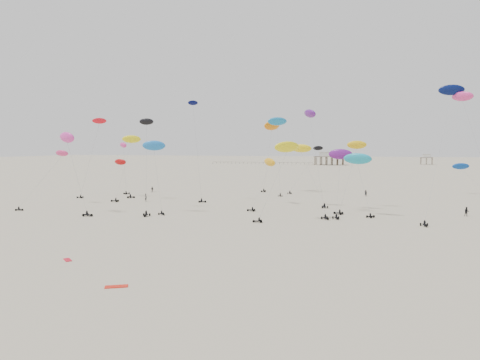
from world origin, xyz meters
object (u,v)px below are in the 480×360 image
(pavilion_small, at_px, (427,160))
(rig_9, at_px, (467,173))
(pavilion_main, at_px, (329,159))
(rig_0, at_px, (447,113))
(spectator_0, at_px, (146,202))
(rig_4, at_px, (313,134))

(pavilion_small, distance_m, rig_9, 236.25)
(pavilion_main, bearing_deg, rig_0, -79.16)
(rig_0, bearing_deg, spectator_0, -16.62)
(rig_4, xyz_separation_m, spectator_0, (-42.55, 8.45, -16.19))
(rig_9, bearing_deg, pavilion_small, -24.45)
(rig_0, xyz_separation_m, rig_4, (-25.10, -1.40, -3.83))
(rig_4, bearing_deg, spectator_0, -43.59)
(rig_0, relative_size, rig_4, 1.24)
(rig_0, height_order, rig_4, rig_0)
(rig_9, bearing_deg, rig_4, 121.46)
(pavilion_main, distance_m, rig_4, 257.06)
(pavilion_small, relative_size, rig_4, 0.40)
(rig_0, bearing_deg, rig_9, -114.16)
(rig_0, bearing_deg, pavilion_main, -89.83)
(pavilion_main, bearing_deg, pavilion_small, 23.20)
(pavilion_main, distance_m, rig_0, 259.39)
(pavilion_small, distance_m, rig_0, 285.56)
(pavilion_small, xyz_separation_m, rig_9, (-9.72, -236.03, 2.80))
(rig_0, height_order, spectator_0, rig_0)
(spectator_0, bearing_deg, rig_4, -141.27)
(pavilion_small, height_order, rig_0, rig_0)
(rig_4, height_order, spectator_0, rig_4)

